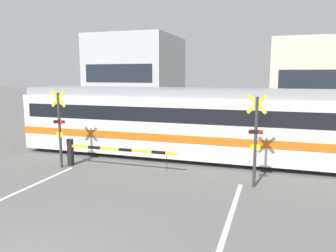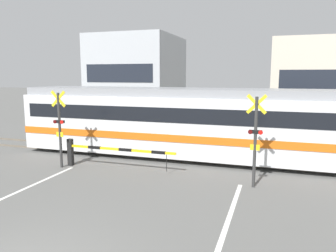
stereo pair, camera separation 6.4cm
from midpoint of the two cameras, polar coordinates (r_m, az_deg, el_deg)
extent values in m
cube|color=#6B6051|center=(15.13, 0.34, -5.75)|extent=(50.00, 0.10, 0.08)
cube|color=#6B6051|center=(16.46, 1.89, -4.55)|extent=(50.00, 0.10, 0.08)
cube|color=silver|center=(15.15, 6.30, 0.08)|extent=(17.62, 2.90, 2.66)
cube|color=gray|center=(14.99, 6.40, 5.80)|extent=(17.45, 2.55, 0.36)
cube|color=orange|center=(15.21, 6.27, -1.41)|extent=(17.64, 2.96, 0.32)
cube|color=black|center=(15.07, 6.34, 2.33)|extent=(16.92, 2.95, 0.64)
cube|color=black|center=(18.97, -20.75, 3.14)|extent=(0.03, 2.03, 0.80)
cylinder|color=black|center=(16.72, -12.98, -3.38)|extent=(0.76, 0.12, 0.76)
cylinder|color=black|center=(17.93, -10.61, -2.48)|extent=(0.76, 0.12, 0.76)
cylinder|color=black|center=(14.54, 27.24, -5.97)|extent=(0.76, 0.12, 0.76)
cylinder|color=black|center=(15.92, 26.46, -4.69)|extent=(0.76, 0.12, 0.76)
cube|color=black|center=(14.70, -16.50, -4.39)|extent=(0.20, 0.20, 1.16)
cube|color=yellow|center=(13.44, -8.20, -4.07)|extent=(4.74, 0.09, 0.09)
cube|color=black|center=(14.00, -12.55, -3.67)|extent=(0.57, 0.10, 0.10)
cube|color=black|center=(13.34, -7.29, -4.15)|extent=(0.57, 0.10, 0.10)
cube|color=black|center=(12.80, -1.51, -4.63)|extent=(0.57, 0.10, 0.10)
cylinder|color=black|center=(12.79, -0.10, -6.45)|extent=(0.02, 0.02, 0.70)
cube|color=black|center=(18.01, 15.54, -1.96)|extent=(0.20, 0.20, 1.16)
cube|color=yellow|center=(18.21, 8.12, -0.67)|extent=(4.74, 0.09, 0.09)
cube|color=black|center=(18.05, 11.82, -0.86)|extent=(0.57, 0.10, 0.10)
cube|color=black|center=(18.26, 7.38, -0.64)|extent=(0.57, 0.10, 0.10)
cube|color=black|center=(18.57, 3.08, -0.41)|extent=(0.57, 0.10, 0.10)
cylinder|color=black|center=(18.73, 2.09, -1.55)|extent=(0.02, 0.02, 0.70)
cylinder|color=#333333|center=(14.32, -18.19, -0.77)|extent=(0.11, 0.11, 3.14)
cube|color=yellow|center=(14.17, -18.45, 4.50)|extent=(0.68, 0.04, 0.68)
cube|color=yellow|center=(14.17, -18.45, 4.50)|extent=(0.68, 0.04, 0.68)
cube|color=black|center=(14.27, -18.26, 0.73)|extent=(0.44, 0.12, 0.12)
cylinder|color=#4C0C0C|center=(14.31, -18.99, 0.71)|extent=(0.15, 0.03, 0.15)
cylinder|color=red|center=(14.11, -17.89, 0.66)|extent=(0.15, 0.03, 0.15)
cube|color=yellow|center=(14.33, -18.21, -1.40)|extent=(0.32, 0.03, 0.20)
cylinder|color=#333333|center=(11.56, 15.08, -2.84)|extent=(0.11, 0.11, 3.14)
cube|color=yellow|center=(11.38, 15.35, 3.69)|extent=(0.68, 0.04, 0.68)
cube|color=yellow|center=(11.38, 15.35, 3.69)|extent=(0.68, 0.04, 0.68)
cube|color=black|center=(11.50, 15.16, -1.00)|extent=(0.44, 0.12, 0.12)
cylinder|color=#4C0C0C|center=(11.43, 14.28, -1.01)|extent=(0.15, 0.03, 0.15)
cylinder|color=red|center=(11.41, 15.98, -1.10)|extent=(0.15, 0.03, 0.15)
cube|color=yellow|center=(11.58, 15.04, -3.62)|extent=(0.32, 0.03, 0.20)
cylinder|color=#33384C|center=(21.63, 8.85, -0.42)|extent=(0.13, 0.13, 0.83)
cylinder|color=#33384C|center=(21.61, 9.21, -0.44)|extent=(0.13, 0.13, 0.83)
cube|color=maroon|center=(21.52, 9.08, 1.52)|extent=(0.38, 0.22, 0.65)
sphere|color=tan|center=(21.47, 9.11, 2.69)|extent=(0.22, 0.22, 0.22)
cube|color=#B2B7BC|center=(30.40, -5.18, 8.41)|extent=(6.99, 7.70, 7.30)
cube|color=#1E232D|center=(26.90, -8.51, 9.08)|extent=(5.87, 0.03, 1.46)
cube|color=beige|center=(28.05, 24.83, 6.79)|extent=(7.03, 7.70, 6.50)
cube|color=#1E232D|center=(24.22, 25.87, 7.30)|extent=(5.90, 0.03, 1.30)
camera|label=1|loc=(0.03, -89.87, 0.02)|focal=35.00mm
camera|label=2|loc=(0.03, 90.13, -0.02)|focal=35.00mm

